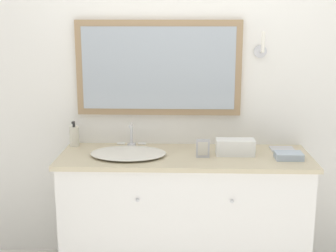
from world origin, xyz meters
The scene contains 8 objects.
wall_back centered at (0.00, 0.63, 1.28)m, with size 8.00×0.18×2.55m.
vanity_counter centered at (0.00, 0.31, 0.44)m, with size 1.69×0.58×0.87m.
sink_basin centered at (-0.38, 0.29, 0.89)m, with size 0.51×0.42×0.18m.
soap_bottle centered at (-0.80, 0.51, 0.95)m, with size 0.07×0.07×0.18m.
appliance_box centered at (0.34, 0.32, 0.93)m, with size 0.26×0.12×0.11m.
picture_frame centered at (0.12, 0.25, 0.93)m, with size 0.09×0.01×0.13m.
hand_towel_near_sink centered at (0.68, 0.24, 0.89)m, with size 0.18×0.12×0.04m.
metal_tray centered at (0.68, 0.46, 0.88)m, with size 0.16×0.13×0.01m.
Camera 1 is at (-0.01, -2.72, 1.77)m, focal length 50.00 mm.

